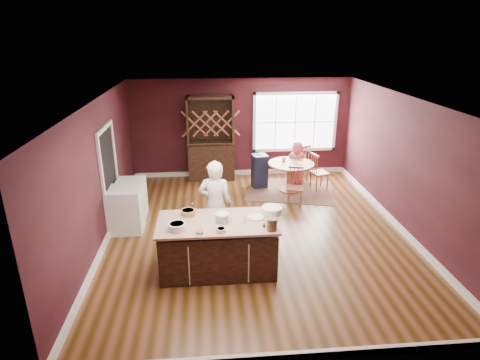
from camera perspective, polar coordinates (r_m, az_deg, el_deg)
The scene contains 28 objects.
room_shell at distance 7.83m, azimuth 2.44°, elevation 1.53°, with size 7.00×7.00×7.00m.
window at distance 11.34m, azimuth 7.83°, elevation 8.18°, with size 2.36×0.10×1.66m, color white, non-canonical shape.
doorway at distance 8.67m, azimuth -17.98°, elevation 0.16°, with size 0.08×1.26×2.13m, color white, non-canonical shape.
kitchen_island at distance 6.93m, azimuth -3.17°, elevation -9.45°, with size 2.00×1.05×0.92m.
dining_table at distance 10.26m, azimuth 7.23°, elevation 1.26°, with size 1.15×1.15×0.75m.
baker at distance 7.45m, azimuth -3.54°, elevation -3.56°, with size 0.63×0.41×1.72m, color white.
layer_cake at distance 6.69m, azimuth -2.58°, elevation -5.32°, with size 0.32×0.32×0.13m, color silver, non-canonical shape.
bowl_blue at distance 6.49m, azimuth -8.94°, elevation -6.54°, with size 0.28×0.28×0.11m, color white.
bowl_yellow at distance 6.95m, azimuth -7.40°, elevation -4.60°, with size 0.25×0.25×0.09m, color #975A35.
bowl_pink at distance 6.34m, azimuth -5.79°, elevation -7.36°, with size 0.13×0.13×0.05m, color silver.
bowl_olive at distance 6.36m, azimuth -2.73°, elevation -7.12°, with size 0.15×0.15×0.06m, color beige.
drinking_glass at distance 6.64m, azimuth 0.68°, elevation -5.44°, with size 0.07×0.07×0.14m, color silver.
dinner_plate at distance 6.81m, azimuth 2.25°, elevation -5.31°, with size 0.28×0.28×0.02m, color beige.
white_tub at distance 6.96m, azimuth 4.51°, elevation -4.32°, with size 0.35×0.35×0.12m, color white.
stoneware_crock at distance 6.40m, azimuth 4.56°, elevation -6.30°, with size 0.17×0.17×0.20m, color #47301E.
toy_figurine at distance 6.51m, azimuth 3.45°, elevation -6.35°, with size 0.05×0.05×0.08m, color #F3AE11, non-canonical shape.
rug at distance 10.45m, azimuth 7.10°, elevation -1.47°, with size 2.16×1.67×0.01m, color brown.
chair_east at distance 10.50m, azimuth 11.26°, elevation 1.24°, with size 0.41×0.39×0.99m, color olive, non-canonical shape.
chair_south at distance 9.49m, azimuth 7.85°, elevation -0.92°, with size 0.38×0.36×0.91m, color brown, non-canonical shape.
chair_north at distance 11.00m, azimuth 8.43°, elevation 2.49°, with size 0.44×0.42×1.05m, color #965F30, non-canonical shape.
seated_woman at distance 10.74m, azimuth 8.03°, elevation 2.45°, with size 0.58×0.38×1.19m, color #C75360.
high_chair at distance 10.49m, azimuth 2.79°, elevation 1.40°, with size 0.37×0.37×0.92m, color #192035, non-canonical shape.
toddler at distance 10.37m, azimuth 2.84°, elevation 3.23°, with size 0.18×0.14×0.26m, color #8CA5BF, non-canonical shape.
table_plate at distance 10.17m, azimuth 8.60°, elevation 2.35°, with size 0.19×0.19×0.01m, color beige.
table_cup at distance 10.33m, azimuth 6.24°, elevation 2.97°, with size 0.11×0.11×0.09m, color silver.
hutch at distance 10.91m, azimuth -4.18°, elevation 5.90°, with size 1.25×0.52×2.29m, color black.
washer at distance 8.52m, azimuth -15.85°, elevation -4.07°, with size 0.64×0.62×0.92m, color white.
dryer at distance 9.11m, azimuth -15.14°, elevation -2.57°, with size 0.59×0.58×0.86m, color silver.
Camera 1 is at (-0.97, -7.33, 3.91)m, focal length 30.00 mm.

